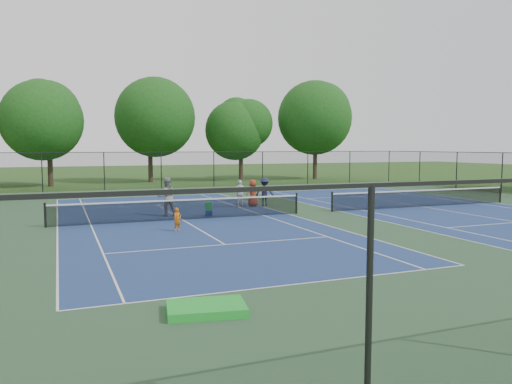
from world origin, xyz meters
name	(u,v)px	position (x,y,z in m)	size (l,w,h in m)	color
ground	(314,213)	(0.00, 0.00, 0.00)	(140.00, 140.00, 0.00)	#234716
court_pad	(314,213)	(0.00, 0.00, 0.00)	(36.00, 36.00, 0.01)	#2B4C2D
tennis_court_left	(183,218)	(-7.00, 0.00, 0.10)	(12.00, 23.83, 1.07)	navy
tennis_court_right	(422,205)	(7.00, 0.00, 0.10)	(12.00, 23.83, 1.07)	navy
perimeter_fence	(315,182)	(0.00, 0.00, 1.60)	(36.08, 36.08, 3.02)	black
tree_back_a	(48,116)	(-13.00, 24.00, 6.04)	(6.80, 6.80, 9.15)	#2D2116
tree_back_b	(149,114)	(-4.00, 26.00, 6.60)	(7.60, 7.60, 10.03)	#2D2116
tree_back_c	(241,126)	(5.00, 25.00, 5.48)	(6.00, 6.00, 8.40)	#2D2116
tree_back_d	(316,114)	(13.00, 24.00, 6.82)	(7.80, 7.80, 10.37)	#2D2116
child_player	(177,220)	(-7.92, -3.01, 0.49)	(0.35, 0.23, 0.97)	#D1660D
instructor	(167,197)	(-7.42, 1.61, 0.97)	(0.94, 0.73, 1.94)	gray
bystander_a	(240,194)	(-2.82, 3.58, 0.79)	(0.93, 0.39, 1.58)	silver
bystander_b	(265,192)	(-1.29, 3.66, 0.83)	(1.08, 0.62, 1.66)	#171C34
bystander_c	(253,193)	(-1.99, 3.78, 0.79)	(0.77, 0.50, 1.57)	maroon
ball_crate	(209,213)	(-5.50, 0.80, 0.15)	(0.34, 0.31, 0.30)	navy
ball_hopper	(209,206)	(-5.50, 0.80, 0.51)	(0.33, 0.28, 0.42)	green
green_tarp	(206,308)	(-9.61, -13.11, 0.10)	(1.61, 1.07, 0.18)	green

